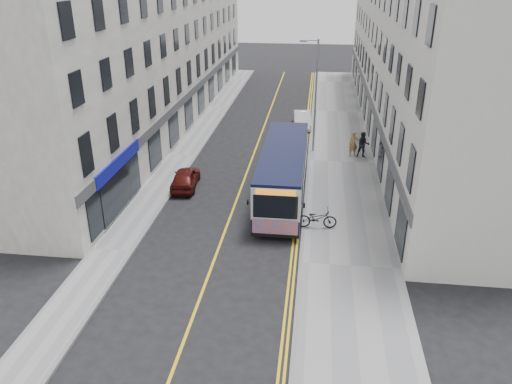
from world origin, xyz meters
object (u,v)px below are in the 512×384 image
(pedestrian_near, at_px, (353,144))
(car_maroon, at_px, (185,178))
(car_white, at_px, (302,120))
(pedestrian_far, at_px, (363,145))
(bicycle, at_px, (317,218))
(city_bus, at_px, (283,171))
(streetlamp, at_px, (315,93))

(pedestrian_near, height_order, car_maroon, pedestrian_near)
(car_white, bearing_deg, pedestrian_far, -62.04)
(car_maroon, bearing_deg, pedestrian_far, -154.87)
(bicycle, height_order, pedestrian_near, pedestrian_near)
(pedestrian_far, bearing_deg, bicycle, -109.40)
(city_bus, relative_size, pedestrian_near, 5.97)
(streetlamp, bearing_deg, city_bus, -100.59)
(streetlamp, distance_m, bicycle, 12.39)
(car_maroon, bearing_deg, city_bus, 167.67)
(bicycle, distance_m, pedestrian_near, 11.35)
(streetlamp, bearing_deg, car_white, 98.98)
(bicycle, relative_size, pedestrian_near, 1.15)
(city_bus, distance_m, car_maroon, 6.19)
(pedestrian_near, bearing_deg, car_white, 106.31)
(city_bus, relative_size, bicycle, 5.21)
(bicycle, bearing_deg, streetlamp, -0.37)
(bicycle, bearing_deg, city_bus, 26.10)
(city_bus, height_order, car_maroon, city_bus)
(streetlamp, relative_size, pedestrian_far, 4.38)
(bicycle, distance_m, car_maroon, 9.22)
(pedestrian_far, bearing_deg, car_maroon, -153.77)
(streetlamp, distance_m, car_maroon, 11.19)
(pedestrian_far, relative_size, car_maroon, 0.50)
(pedestrian_near, bearing_deg, pedestrian_far, -32.09)
(streetlamp, relative_size, pedestrian_near, 4.54)
(city_bus, xyz_separation_m, car_maroon, (-6.05, 0.80, -1.05))
(bicycle, xyz_separation_m, pedestrian_far, (3.06, 10.86, 0.38))
(pedestrian_far, xyz_separation_m, car_maroon, (-11.12, -6.39, -0.41))
(city_bus, distance_m, bicycle, 4.30)
(streetlamp, height_order, pedestrian_far, streetlamp)
(streetlamp, distance_m, car_white, 7.25)
(car_white, bearing_deg, city_bus, -96.83)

